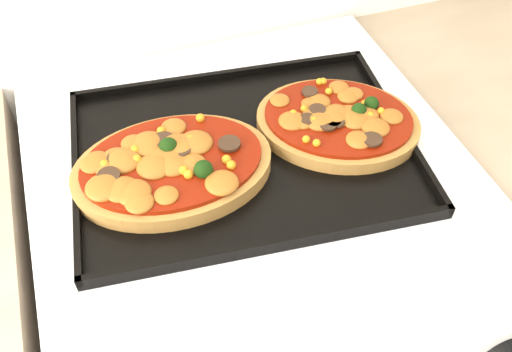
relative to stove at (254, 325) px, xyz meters
name	(u,v)px	position (x,y,z in m)	size (l,w,h in m)	color
stove	(254,325)	(0.00, 0.00, 0.00)	(0.60, 0.60, 0.91)	white
baking_tray	(244,150)	(-0.01, 0.02, 0.47)	(0.46, 0.34, 0.02)	black
pizza_left	(173,165)	(-0.11, 0.01, 0.48)	(0.26, 0.18, 0.04)	#A8773A
pizza_right	(338,120)	(0.13, 0.02, 0.48)	(0.23, 0.18, 0.03)	#A8773A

